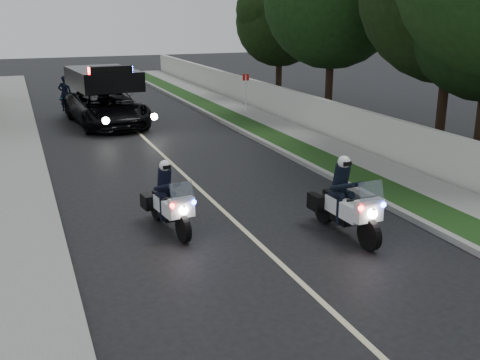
% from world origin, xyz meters
% --- Properties ---
extents(ground, '(120.00, 120.00, 0.00)m').
position_xyz_m(ground, '(0.00, 0.00, 0.00)').
color(ground, black).
rests_on(ground, ground).
extents(curb_right, '(0.20, 60.00, 0.15)m').
position_xyz_m(curb_right, '(4.10, 10.00, 0.07)').
color(curb_right, gray).
rests_on(curb_right, ground).
extents(grass_verge, '(1.20, 60.00, 0.16)m').
position_xyz_m(grass_verge, '(4.80, 10.00, 0.08)').
color(grass_verge, '#193814').
rests_on(grass_verge, ground).
extents(sidewalk_right, '(1.40, 60.00, 0.16)m').
position_xyz_m(sidewalk_right, '(6.10, 10.00, 0.08)').
color(sidewalk_right, gray).
rests_on(sidewalk_right, ground).
extents(property_wall, '(0.22, 60.00, 1.50)m').
position_xyz_m(property_wall, '(7.10, 10.00, 0.75)').
color(property_wall, beige).
rests_on(property_wall, ground).
extents(curb_left, '(0.20, 60.00, 0.15)m').
position_xyz_m(curb_left, '(-4.10, 10.00, 0.07)').
color(curb_left, gray).
rests_on(curb_left, ground).
extents(sidewalk_left, '(2.00, 60.00, 0.16)m').
position_xyz_m(sidewalk_left, '(-5.20, 10.00, 0.08)').
color(sidewalk_left, gray).
rests_on(sidewalk_left, ground).
extents(lane_marking, '(0.12, 50.00, 0.01)m').
position_xyz_m(lane_marking, '(0.00, 10.00, 0.00)').
color(lane_marking, '#BFB78C').
rests_on(lane_marking, ground).
extents(police_moto_left, '(0.94, 2.05, 1.68)m').
position_xyz_m(police_moto_left, '(-1.63, 4.54, 0.00)').
color(police_moto_left, white).
rests_on(police_moto_left, ground).
extents(police_moto_right, '(0.85, 2.22, 1.86)m').
position_xyz_m(police_moto_right, '(2.04, 2.73, 0.00)').
color(police_moto_right, silver).
rests_on(police_moto_right, ground).
extents(police_suv, '(3.33, 6.27, 2.94)m').
position_xyz_m(police_suv, '(-0.93, 18.10, 0.00)').
color(police_suv, black).
rests_on(police_suv, ground).
extents(bicycle, '(0.66, 1.78, 0.92)m').
position_xyz_m(bicycle, '(-2.43, 21.52, 0.00)').
color(bicycle, black).
rests_on(bicycle, ground).
extents(cyclist, '(0.66, 0.47, 1.75)m').
position_xyz_m(cyclist, '(-2.43, 21.52, 0.00)').
color(cyclist, black).
rests_on(cyclist, ground).
extents(sign_post, '(0.39, 0.39, 2.06)m').
position_xyz_m(sign_post, '(6.00, 18.43, 0.00)').
color(sign_post, red).
rests_on(sign_post, ground).
extents(tree_right_a, '(6.97, 6.97, 9.42)m').
position_xyz_m(tree_right_a, '(10.05, 7.00, 0.00)').
color(tree_right_a, black).
rests_on(tree_right_a, ground).
extents(tree_right_c, '(8.44, 8.44, 11.14)m').
position_xyz_m(tree_right_c, '(10.02, 8.95, 0.00)').
color(tree_right_c, black).
rests_on(tree_right_c, ground).
extents(tree_right_d, '(6.96, 6.96, 10.80)m').
position_xyz_m(tree_right_d, '(9.38, 16.10, 0.00)').
color(tree_right_d, '#193B13').
rests_on(tree_right_d, ground).
extents(tree_right_e, '(6.07, 6.07, 8.54)m').
position_xyz_m(tree_right_e, '(9.97, 22.96, 0.00)').
color(tree_right_e, black).
rests_on(tree_right_e, ground).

